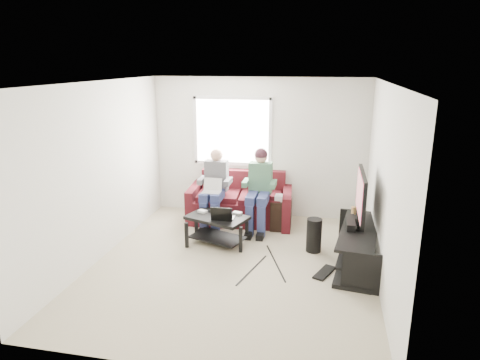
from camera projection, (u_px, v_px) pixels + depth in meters
name	position (u px, v px, depth m)	size (l,w,h in m)	color
floor	(233.00, 265.00, 6.23)	(4.50, 4.50, 0.00)	tan
ceiling	(232.00, 83.00, 5.54)	(4.50, 4.50, 0.00)	white
wall_back	(259.00, 148.00, 8.01)	(4.50, 4.50, 0.00)	silver
wall_front	(177.00, 246.00, 3.76)	(4.50, 4.50, 0.00)	silver
wall_left	(100.00, 172.00, 6.27)	(4.50, 4.50, 0.00)	silver
wall_right	(384.00, 187.00, 5.50)	(4.50, 4.50, 0.00)	silver
window	(232.00, 131.00, 8.01)	(1.48, 0.04, 1.28)	white
sofa	(240.00, 203.00, 7.91)	(1.95, 1.00, 0.89)	#4A121C
person_left	(214.00, 185.00, 7.55)	(0.40, 0.70, 1.37)	navy
person_right	(259.00, 184.00, 7.40)	(0.40, 0.71, 1.41)	navy
laptop_silver	(212.00, 189.00, 7.38)	(0.32, 0.22, 0.24)	silver
coffee_table	(217.00, 223.00, 6.89)	(1.07, 0.85, 0.47)	black
laptop_black	(223.00, 211.00, 6.72)	(0.34, 0.24, 0.24)	black
controller_a	(202.00, 211.00, 7.02)	(0.14, 0.09, 0.04)	silver
controller_b	(214.00, 211.00, 7.04)	(0.14, 0.09, 0.04)	black
controller_c	(237.00, 213.00, 6.93)	(0.14, 0.09, 0.04)	gray
tv_stand	(358.00, 249.00, 6.19)	(0.72, 1.72, 0.55)	black
tv	(361.00, 196.00, 6.08)	(0.12, 1.10, 0.81)	black
soundbar	(351.00, 223.00, 6.21)	(0.12, 0.50, 0.10)	black
drink_cup	(354.00, 210.00, 6.70)	(0.08, 0.08, 0.12)	#AE814B
console_white	(360.00, 256.00, 5.79)	(0.30, 0.22, 0.06)	silver
console_grey	(357.00, 235.00, 6.45)	(0.34, 0.26, 0.08)	gray
console_black	(358.00, 245.00, 6.12)	(0.38, 0.30, 0.07)	black
subwoofer	(314.00, 235.00, 6.62)	(0.23, 0.23, 0.53)	black
keyboard_floor	(324.00, 272.00, 5.98)	(0.16, 0.47, 0.03)	black
end_table	(281.00, 214.00, 7.51)	(0.35, 0.35, 0.62)	black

